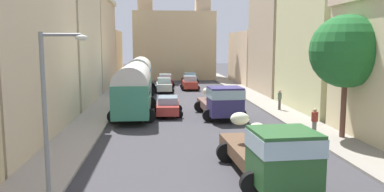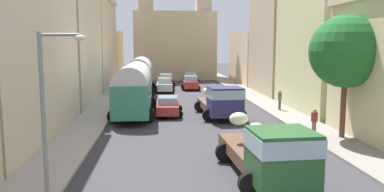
% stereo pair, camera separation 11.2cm
% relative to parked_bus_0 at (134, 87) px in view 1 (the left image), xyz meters
% --- Properties ---
extents(ground_plane, '(154.00, 154.00, 0.00)m').
position_rel_parked_bus_0_xyz_m(ground_plane, '(4.39, 6.15, -2.16)').
color(ground_plane, '#3B393E').
extents(sidewalk_left, '(2.50, 70.00, 0.14)m').
position_rel_parked_bus_0_xyz_m(sidewalk_left, '(-2.86, 6.15, -2.09)').
color(sidewalk_left, '#B3A79D').
rests_on(sidewalk_left, ground).
extents(sidewalk_right, '(2.50, 70.00, 0.14)m').
position_rel_parked_bus_0_xyz_m(sidewalk_right, '(11.64, 6.15, -2.09)').
color(sidewalk_right, gray).
rests_on(sidewalk_right, ground).
extents(building_left_2, '(5.73, 11.12, 13.34)m').
position_rel_parked_bus_0_xyz_m(building_left_2, '(-6.97, 6.51, 4.51)').
color(building_left_2, beige).
rests_on(building_left_2, ground).
extents(building_left_3, '(5.25, 13.56, 11.18)m').
position_rel_parked_bus_0_xyz_m(building_left_3, '(-6.50, 19.33, 3.45)').
color(building_left_3, beige).
rests_on(building_left_3, ground).
extents(building_left_4, '(5.54, 9.85, 7.52)m').
position_rel_parked_bus_0_xyz_m(building_left_4, '(-6.88, 31.35, 1.60)').
color(building_left_4, beige).
rests_on(building_left_4, ground).
extents(building_right_2, '(5.55, 10.46, 12.98)m').
position_rel_parked_bus_0_xyz_m(building_right_2, '(15.41, 1.10, 4.36)').
color(building_right_2, beige).
rests_on(building_right_2, ground).
extents(building_right_3, '(5.49, 10.26, 13.51)m').
position_rel_parked_bus_0_xyz_m(building_right_3, '(15.38, 12.29, 4.62)').
color(building_right_3, tan).
rests_on(building_right_3, ground).
extents(building_right_4, '(5.45, 12.57, 7.19)m').
position_rel_parked_bus_0_xyz_m(building_right_4, '(15.62, 24.24, 1.43)').
color(building_right_4, beige).
rests_on(building_right_4, ground).
extents(distant_church, '(12.60, 7.94, 18.01)m').
position_rel_parked_bus_0_xyz_m(distant_church, '(4.39, 32.42, 3.69)').
color(distant_church, tan).
rests_on(distant_church, ground).
extents(parked_bus_0, '(3.34, 9.54, 3.95)m').
position_rel_parked_bus_0_xyz_m(parked_bus_0, '(0.00, 0.00, 0.00)').
color(parked_bus_0, '#3B8A6E').
rests_on(parked_bus_0, ground).
extents(parked_bus_1, '(3.34, 8.51, 3.99)m').
position_rel_parked_bus_0_xyz_m(parked_bus_1, '(-0.19, 13.17, 0.02)').
color(parked_bus_1, '#347AB9').
rests_on(parked_bus_1, ground).
extents(cargo_truck_0, '(3.28, 6.92, 2.39)m').
position_rel_parked_bus_0_xyz_m(cargo_truck_0, '(6.17, -15.00, -0.88)').
color(cargo_truck_0, '#265429').
rests_on(cargo_truck_0, ground).
extents(cargo_truck_1, '(3.38, 6.77, 2.45)m').
position_rel_parked_bus_0_xyz_m(cargo_truck_1, '(6.43, -1.79, -0.87)').
color(cargo_truck_1, navy).
rests_on(cargo_truck_1, ground).
extents(car_0, '(2.28, 3.82, 1.67)m').
position_rel_parked_bus_0_xyz_m(car_0, '(5.63, 16.55, -1.33)').
color(car_0, '#AD3326').
rests_on(car_0, ground).
extents(car_1, '(2.50, 4.21, 1.45)m').
position_rel_parked_bus_0_xyz_m(car_1, '(6.37, 25.37, -1.42)').
color(car_1, '#4196CF').
rests_on(car_1, ground).
extents(car_2, '(2.33, 4.15, 1.45)m').
position_rel_parked_bus_0_xyz_m(car_2, '(2.58, -0.16, -1.43)').
color(car_2, '#B8362F').
rests_on(car_2, ground).
extents(car_3, '(2.30, 3.76, 1.66)m').
position_rel_parked_bus_0_xyz_m(car_3, '(2.48, 14.28, -1.34)').
color(car_3, beige).
rests_on(car_3, ground).
extents(car_4, '(2.31, 4.16, 1.62)m').
position_rel_parked_bus_0_xyz_m(car_4, '(2.76, 20.57, -1.35)').
color(car_4, '#AC242C').
rests_on(car_4, ground).
extents(pedestrian_0, '(0.35, 0.35, 1.77)m').
position_rel_parked_bus_0_xyz_m(pedestrian_0, '(11.62, 0.74, -1.13)').
color(pedestrian_0, '#504945').
rests_on(pedestrian_0, ground).
extents(pedestrian_1, '(0.48, 0.48, 1.73)m').
position_rel_parked_bus_0_xyz_m(pedestrian_1, '(10.86, -8.05, -1.18)').
color(pedestrian_1, slate).
rests_on(pedestrian_1, ground).
extents(streetlamp_near, '(1.65, 0.28, 5.80)m').
position_rel_parked_bus_0_xyz_m(streetlamp_near, '(-1.87, -15.50, 1.34)').
color(streetlamp_near, gray).
rests_on(streetlamp_near, ground).
extents(roadside_tree_1, '(4.07, 4.07, 7.05)m').
position_rel_parked_bus_0_xyz_m(roadside_tree_1, '(12.29, -8.57, 2.84)').
color(roadside_tree_1, brown).
rests_on(roadside_tree_1, ground).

